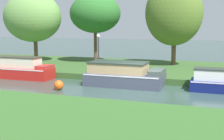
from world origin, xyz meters
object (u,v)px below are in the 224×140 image
red_cruiser (6,68)px  mooring_post_near (214,74)px  channel_buoy (59,85)px  willow_tree_right (174,13)px  willow_tree_left (32,17)px  slate_barge (124,75)px  lamp_post (98,48)px  willow_tree_centre (95,13)px

red_cruiser → mooring_post_near: bearing=6.4°
red_cruiser → channel_buoy: red_cruiser is taller
willow_tree_right → willow_tree_left: bearing=-175.3°
slate_barge → red_cruiser: size_ratio=0.66×
lamp_post → mooring_post_near: lamp_post is taller
channel_buoy → willow_tree_left: bearing=130.4°
slate_barge → willow_tree_left: size_ratio=0.76×
willow_tree_centre → red_cruiser: bearing=-118.0°
red_cruiser → willow_tree_left: size_ratio=1.14×
slate_barge → red_cruiser: red_cruiser is taller
lamp_post → mooring_post_near: 7.93m
slate_barge → willow_tree_centre: size_ratio=0.78×
red_cruiser → willow_tree_right: willow_tree_right is taller
channel_buoy → slate_barge: bearing=39.5°
willow_tree_right → lamp_post: willow_tree_right is taller
willow_tree_right → mooring_post_near: (3.30, -5.50, -3.84)m
willow_tree_right → channel_buoy: size_ratio=12.26×
red_cruiser → willow_tree_right: (10.59, 7.07, 3.92)m
lamp_post → red_cruiser: bearing=-159.8°
willow_tree_centre → channel_buoy: willow_tree_centre is taller
slate_barge → red_cruiser: (-8.69, 0.00, 0.02)m
slate_barge → willow_tree_left: bearing=149.9°
slate_barge → mooring_post_near: 5.43m
slate_barge → willow_tree_right: size_ratio=0.69×
willow_tree_right → mooring_post_near: 7.48m
willow_tree_centre → mooring_post_near: size_ratio=8.75×
willow_tree_centre → willow_tree_right: willow_tree_right is taller
red_cruiser → willow_tree_centre: size_ratio=1.18×
willow_tree_left → channel_buoy: (7.34, -8.62, -4.07)m
channel_buoy → red_cruiser: bearing=155.3°
willow_tree_left → willow_tree_right: willow_tree_right is taller
willow_tree_right → slate_barge: bearing=-105.0°
red_cruiser → lamp_post: bearing=20.2°
willow_tree_right → mooring_post_near: bearing=-59.0°
slate_barge → lamp_post: bearing=139.1°
lamp_post → slate_barge: bearing=-40.9°
willow_tree_left → channel_buoy: 12.03m
red_cruiser → willow_tree_right: size_ratio=1.04×
slate_barge → willow_tree_left: willow_tree_left is taller
willow_tree_left → lamp_post: 9.02m
willow_tree_right → channel_buoy: bearing=-117.5°
willow_tree_right → lamp_post: bearing=-133.0°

